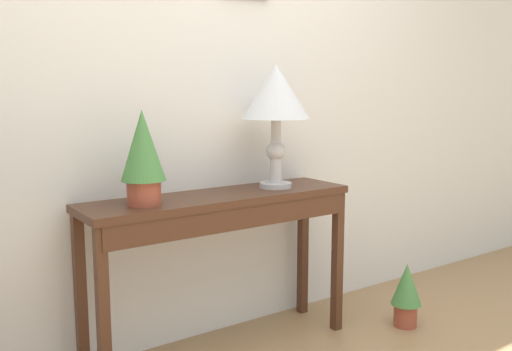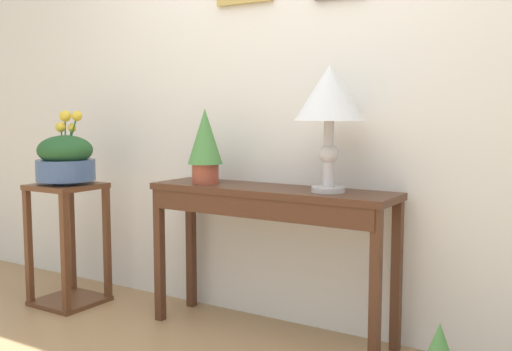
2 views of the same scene
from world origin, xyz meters
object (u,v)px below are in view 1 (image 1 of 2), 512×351
Objects in this scene: console_table at (223,220)px; table_lamp at (276,97)px; potted_plant_on_console at (143,154)px; potted_plant_floor at (406,292)px.

table_lamp is at bearing 3.93° from console_table.
potted_plant_floor is at bearing -12.41° from potted_plant_on_console.
table_lamp is 0.75m from potted_plant_on_console.
table_lamp is at bearing 2.20° from potted_plant_on_console.
table_lamp reaches higher than potted_plant_floor.
table_lamp reaches higher than potted_plant_on_console.
table_lamp is (0.32, 0.02, 0.56)m from console_table.
potted_plant_on_console reaches higher than potted_plant_floor.
potted_plant_floor is at bearing -27.13° from table_lamp.
table_lamp is 1.50× the size of potted_plant_on_console.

